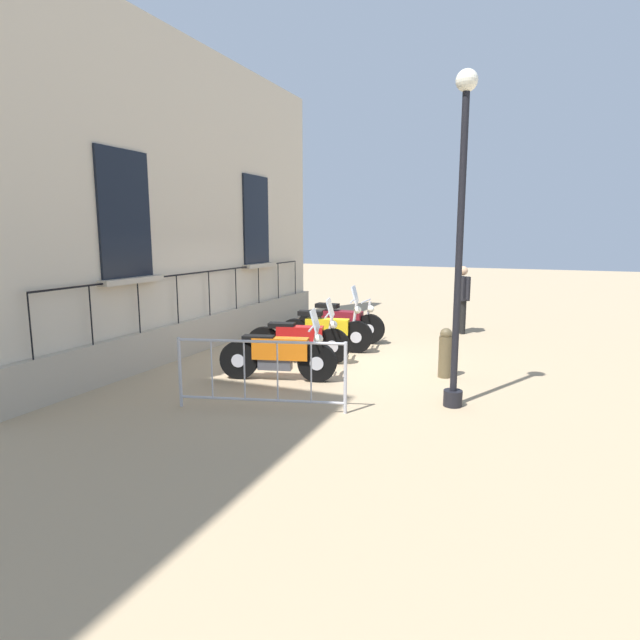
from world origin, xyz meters
TOP-DOWN VIEW (x-y plane):
  - ground_plane at (0.00, 0.00)m, footprint 60.00×60.00m
  - building_facade at (-2.91, -0.00)m, footprint 0.82×10.62m
  - motorcycle_orange at (0.12, -1.75)m, footprint 2.05×0.75m
  - motorcycle_red at (-0.08, -0.50)m, footprint 2.05×0.76m
  - motorcycle_yellow at (0.04, 0.65)m, footprint 2.06×0.63m
  - motorcycle_maroon at (-0.04, 1.76)m, footprint 2.16×0.69m
  - lamppost at (3.16, -2.00)m, footprint 0.30×0.30m
  - crowd_barrier at (0.60, -3.25)m, footprint 2.42×0.70m
  - bollard at (2.78, -0.45)m, footprint 0.24×0.24m
  - pedestrian_standing at (2.47, 3.87)m, footprint 0.41×0.41m

SIDE VIEW (x-z plane):
  - ground_plane at x=0.00m, z-range 0.00..0.00m
  - motorcycle_orange at x=0.12m, z-range -0.20..1.07m
  - motorcycle_maroon at x=-0.04m, z-range -0.06..0.96m
  - motorcycle_yellow at x=0.04m, z-range -0.27..1.17m
  - bollard at x=2.78m, z-range 0.00..0.90m
  - motorcycle_red at x=-0.08m, z-range -0.19..1.11m
  - crowd_barrier at x=0.60m, z-range 0.04..1.09m
  - pedestrian_standing at x=2.47m, z-range 0.12..1.84m
  - lamppost at x=3.16m, z-range 0.15..4.89m
  - building_facade at x=-2.91m, z-range -0.11..6.39m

